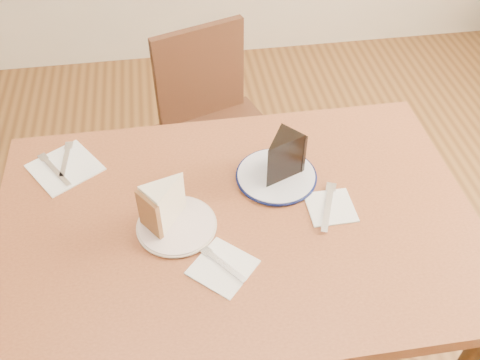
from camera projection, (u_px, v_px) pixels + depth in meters
name	position (u px, v px, depth m)	size (l,w,h in m)	color
ground	(238.00, 360.00, 1.86)	(4.00, 4.00, 0.00)	#4B2D14
table	(237.00, 243.00, 1.40)	(1.20, 0.80, 0.75)	#5F2F1A
chair_far	(217.00, 132.00, 2.02)	(0.52, 0.52, 0.83)	black
plate_cream	(177.00, 226.00, 1.31)	(0.19, 0.19, 0.01)	silver
plate_navy	(276.00, 176.00, 1.43)	(0.21, 0.21, 0.01)	silver
carrot_cake	(168.00, 202.00, 1.28)	(0.07, 0.10, 0.11)	beige
chocolate_cake	(280.00, 160.00, 1.38)	(0.08, 0.11, 0.12)	black
napkin_cream	(223.00, 267.00, 1.22)	(0.13, 0.13, 0.00)	white
napkin_navy	(331.00, 207.00, 1.36)	(0.12, 0.12, 0.00)	white
napkin_spare	(65.00, 167.00, 1.46)	(0.16, 0.16, 0.00)	white
fork_cream	(223.00, 264.00, 1.23)	(0.01, 0.14, 0.00)	silver
knife_navy	(328.00, 207.00, 1.35)	(0.02, 0.17, 0.00)	silver
fork_spare	(66.00, 159.00, 1.48)	(0.01, 0.14, 0.00)	silver
knife_spare	(55.00, 170.00, 1.45)	(0.01, 0.16, 0.00)	silver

